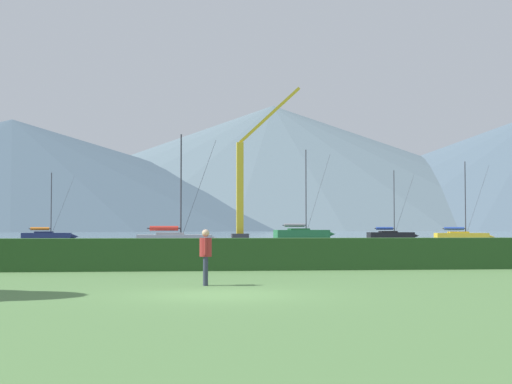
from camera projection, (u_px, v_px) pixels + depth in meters
name	position (u px, v px, depth m)	size (l,w,h in m)	color
ground_plane	(219.00, 295.00, 19.83)	(1000.00, 1000.00, 0.00)	#517A42
harbor_water	(178.00, 234.00, 155.91)	(320.00, 246.00, 0.00)	slate
hedge_line	(202.00, 254.00, 30.78)	(80.00, 1.20, 1.26)	#284C23
sailboat_slip_0	(391.00, 235.00, 99.41)	(6.70, 2.16, 8.81)	black
sailboat_slip_1	(302.00, 233.00, 106.99)	(8.70, 3.31, 12.21)	#236B38
sailboat_slip_4	(47.00, 236.00, 92.86)	(6.64, 2.20, 8.09)	navy
sailboat_slip_5	(176.00, 239.00, 65.94)	(7.27, 2.18, 9.51)	#9E9EA3
sailboat_slip_6	(462.00, 236.00, 88.61)	(6.86, 2.68, 9.06)	gold
person_standing_walker	(206.00, 252.00, 22.97)	(0.36, 0.57, 1.65)	#2D3347
dock_crane	(243.00, 193.00, 93.35)	(8.32, 2.00, 18.55)	#333338
distant_hill_west_ridge	(11.00, 174.00, 357.84)	(331.56, 331.56, 50.58)	#425666
distant_hill_central_peak	(273.00, 167.00, 418.57)	(351.33, 351.33, 66.18)	slate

